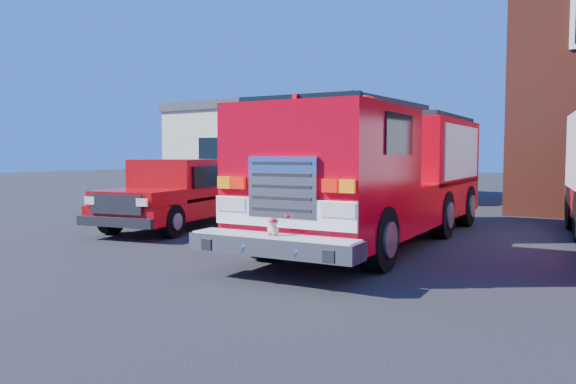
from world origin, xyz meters
The scene contains 4 objects.
ground centered at (0.00, 0.00, 0.00)m, with size 100.00×100.00×0.00m, color black.
side_building centered at (-9.00, 13.00, 2.20)m, with size 10.20×8.20×4.35m.
fire_engine centered at (0.41, 2.09, 1.56)m, with size 3.48×9.97×3.01m.
pickup_truck centered at (-5.17, 1.26, 0.88)m, with size 3.20×5.96×1.85m.
Camera 1 is at (5.76, -9.82, 2.02)m, focal length 35.00 mm.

